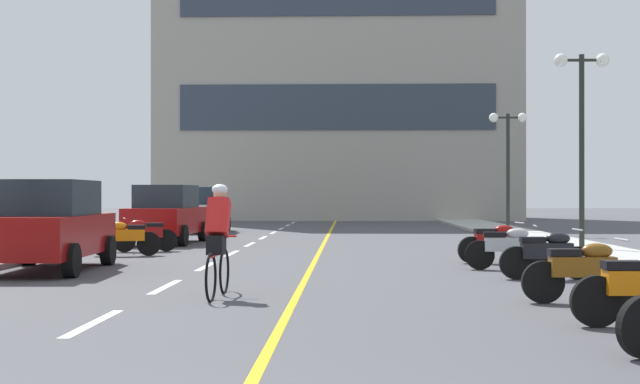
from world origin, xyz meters
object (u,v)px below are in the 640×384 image
object	(u,v)px
motorcycle_5	(508,247)
cyclist_rider	(218,238)
parked_car_far	(202,210)
street_lamp_mid	(582,106)
motorcycle_6	(496,242)
parked_car_near	(49,225)
motorcycle_8	(145,234)
parked_car_mid	(166,214)
street_lamp_far	(508,143)
motorcycle_4	(547,253)
motorcycle_7	(126,237)
motorcycle_3	(583,270)

from	to	relation	value
motorcycle_5	cyclist_rider	distance (m)	7.03
parked_car_far	cyclist_rider	distance (m)	22.05
street_lamp_mid	cyclist_rider	world-z (taller)	street_lamp_mid
motorcycle_5	motorcycle_6	size ratio (longest dim) A/B	1.00
parked_car_far	parked_car_near	bearing A→B (deg)	-90.27
parked_car_near	parked_car_far	size ratio (longest dim) A/B	1.00
parked_car_near	motorcycle_8	distance (m)	5.77
parked_car_far	parked_car_mid	bearing A→B (deg)	-88.26
street_lamp_mid	parked_car_mid	distance (m)	12.72
motorcycle_5	motorcycle_6	world-z (taller)	same
parked_car_mid	street_lamp_far	bearing A→B (deg)	29.98
motorcycle_4	motorcycle_8	bearing A→B (deg)	141.62
parked_car_near	cyclist_rider	world-z (taller)	parked_car_near
parked_car_far	motorcycle_5	bearing A→B (deg)	-61.65
motorcycle_6	motorcycle_7	distance (m)	9.02
parked_car_mid	motorcycle_5	distance (m)	12.67
parked_car_near	motorcycle_8	size ratio (longest dim) A/B	2.59
street_lamp_far	motorcycle_3	xyz separation A→B (m)	(-2.83, -21.14, -3.03)
parked_car_far	motorcycle_5	xyz separation A→B (m)	(9.14, -16.94, -0.44)
motorcycle_8	motorcycle_7	bearing A→B (deg)	-93.73
street_lamp_mid	parked_car_far	distance (m)	16.96
parked_car_far	motorcycle_7	distance (m)	13.32
motorcycle_3	motorcycle_6	bearing A→B (deg)	90.17
parked_car_mid	cyclist_rider	world-z (taller)	parked_car_mid
street_lamp_far	motorcycle_6	distance (m)	14.69
motorcycle_3	motorcycle_6	world-z (taller)	same
motorcycle_6	motorcycle_4	bearing A→B (deg)	-85.37
parked_car_far	cyclist_rider	world-z (taller)	parked_car_far
motorcycle_5	cyclist_rider	bearing A→B (deg)	-137.47
motorcycle_3	motorcycle_7	world-z (taller)	same
motorcycle_5	motorcycle_3	bearing A→B (deg)	-89.19
parked_car_mid	motorcycle_8	distance (m)	3.84
parked_car_near	cyclist_rider	bearing A→B (deg)	-46.16
motorcycle_4	motorcycle_7	size ratio (longest dim) A/B	1.01
motorcycle_3	street_lamp_mid	bearing A→B (deg)	75.09
street_lamp_far	motorcycle_4	distance (m)	18.19
parked_car_mid	motorcycle_5	world-z (taller)	parked_car_mid
motorcycle_5	motorcycle_7	distance (m)	9.49
parked_car_mid	parked_car_far	world-z (taller)	same
motorcycle_3	cyclist_rider	world-z (taller)	cyclist_rider
street_lamp_far	parked_car_near	bearing A→B (deg)	-126.58
street_lamp_mid	motorcycle_3	world-z (taller)	street_lamp_mid
motorcycle_8	cyclist_rider	distance (m)	10.55
motorcycle_5	motorcycle_7	xyz separation A→B (m)	(-8.76, 3.64, 0.00)
parked_car_near	motorcycle_6	world-z (taller)	parked_car_near
parked_car_mid	motorcycle_5	xyz separation A→B (m)	(8.90, -9.01, -0.44)
motorcycle_6	cyclist_rider	bearing A→B (deg)	-128.88
parked_car_mid	motorcycle_4	xyz separation A→B (m)	(9.25, -10.94, -0.44)
street_lamp_far	motorcycle_8	world-z (taller)	street_lamp_far
street_lamp_mid	motorcycle_6	xyz separation A→B (m)	(-2.88, -3.68, -3.41)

